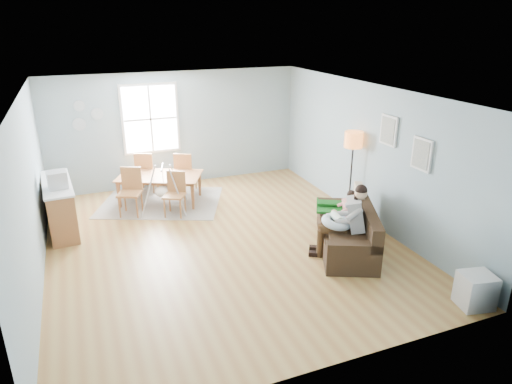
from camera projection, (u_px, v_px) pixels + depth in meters
name	position (u px, v px, depth m)	size (l,w,h in m)	color
room	(219.00, 110.00, 7.47)	(8.40, 9.40, 3.90)	#9F6C38
window	(150.00, 119.00, 10.54)	(1.32, 0.08, 1.62)	silver
pictures	(404.00, 142.00, 7.79)	(0.05, 1.34, 0.74)	silver
wall_plates	(85.00, 116.00, 10.00)	(0.67, 0.02, 0.66)	#9BACBB
sofa	(349.00, 233.00, 8.02)	(1.62, 2.18, 0.81)	black
green_throw	(341.00, 206.00, 8.57)	(0.92, 0.73, 0.04)	#13551A
beige_pillow	(359.00, 198.00, 8.34)	(0.14, 0.49, 0.49)	tan
father	(346.00, 218.00, 7.62)	(0.97, 0.78, 1.31)	#949497
nursing_pillow	(337.00, 222.00, 7.65)	(0.51, 0.51, 0.14)	#A5B8CE
infant	(336.00, 216.00, 7.65)	(0.18, 0.36, 0.14)	silver
toddler	(345.00, 208.00, 8.07)	(0.54, 0.36, 0.80)	white
floor_lamp	(353.00, 147.00, 8.97)	(0.35, 0.35, 1.76)	black
storage_cube	(475.00, 290.00, 6.40)	(0.52, 0.48, 0.50)	silver
rug	(161.00, 202.00, 10.13)	(2.53, 1.93, 0.01)	gray
dining_table	(160.00, 189.00, 10.02)	(1.77, 0.99, 0.62)	brown
chair_sw	(131.00, 188.00, 9.36)	(0.59, 0.59, 0.98)	#976434
chair_se	(175.00, 191.00, 9.35)	(0.56, 0.56, 0.91)	#976434
chair_nw	(146.00, 170.00, 10.52)	(0.59, 0.59, 0.98)	#976434
chair_ne	(185.00, 170.00, 10.51)	(0.60, 0.60, 0.97)	#976434
counter	(60.00, 206.00, 8.68)	(0.62, 1.74, 0.96)	brown
monitor	(57.00, 180.00, 8.18)	(0.36, 0.35, 0.31)	#B7B7BC
baby_swing	(164.00, 191.00, 9.60)	(1.13, 1.15, 0.95)	#B7B7BC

